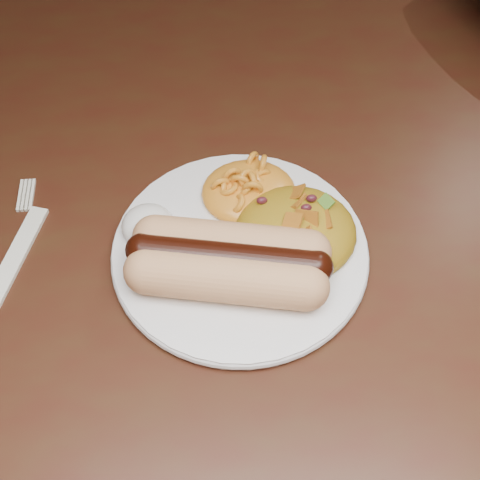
{
  "coord_description": "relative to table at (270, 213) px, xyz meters",
  "views": [
    {
      "loc": [
        -0.06,
        -0.43,
        1.2
      ],
      "look_at": [
        -0.04,
        -0.12,
        0.77
      ],
      "focal_mm": 50.0,
      "sensor_mm": 36.0,
      "label": 1
    }
  ],
  "objects": [
    {
      "name": "sour_cream",
      "position": [
        -0.11,
        -0.09,
        0.12
      ],
      "size": [
        0.04,
        0.04,
        0.03
      ],
      "primitive_type": "ellipsoid",
      "rotation": [
        0.0,
        0.0,
        -0.0
      ],
      "color": "white",
      "rests_on": "plate"
    },
    {
      "name": "mac_and_cheese",
      "position": [
        -0.03,
        -0.06,
        0.12
      ],
      "size": [
        0.08,
        0.08,
        0.03
      ],
      "primitive_type": "ellipsoid",
      "rotation": [
        0.0,
        0.0,
        0.05
      ],
      "color": "orange",
      "rests_on": "plate"
    },
    {
      "name": "floor",
      "position": [
        0.0,
        0.0,
        -0.66
      ],
      "size": [
        4.0,
        4.0,
        0.0
      ],
      "primitive_type": "plane",
      "color": "#37280F",
      "rests_on": "ground"
    },
    {
      "name": "plate",
      "position": [
        -0.04,
        -0.12,
        0.1
      ],
      "size": [
        0.21,
        0.21,
        0.01
      ],
      "primitive_type": "cylinder",
      "rotation": [
        0.0,
        0.0,
        0.04
      ],
      "color": "white",
      "rests_on": "table"
    },
    {
      "name": "fork",
      "position": [
        -0.22,
        -0.1,
        0.09
      ],
      "size": [
        0.05,
        0.12,
        0.0
      ],
      "primitive_type": "cube",
      "rotation": [
        0.0,
        0.0,
        -0.29
      ],
      "color": "white",
      "rests_on": "table"
    },
    {
      "name": "hotdog",
      "position": [
        -0.05,
        -0.14,
        0.12
      ],
      "size": [
        0.13,
        0.09,
        0.04
      ],
      "rotation": [
        0.0,
        0.0,
        -0.19
      ],
      "color": "tan",
      "rests_on": "plate"
    },
    {
      "name": "table",
      "position": [
        0.0,
        0.0,
        0.0
      ],
      "size": [
        1.6,
        0.9,
        0.75
      ],
      "color": "#34120C",
      "rests_on": "floor"
    },
    {
      "name": "taco_salad",
      "position": [
        0.01,
        -0.11,
        0.12
      ],
      "size": [
        0.1,
        0.09,
        0.04
      ],
      "rotation": [
        0.0,
        0.0,
        -0.08
      ],
      "color": "#C76706",
      "rests_on": "plate"
    }
  ]
}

